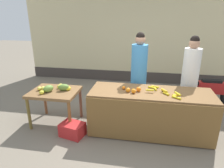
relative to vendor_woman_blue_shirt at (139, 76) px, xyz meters
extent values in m
plane|color=#756B5B|center=(-0.15, -0.64, -0.95)|extent=(24.00, 24.00, 0.00)
cube|color=beige|center=(-0.15, 2.46, 0.79)|extent=(7.48, 0.20, 3.48)
cube|color=#3F3833|center=(-0.15, 2.35, -0.77)|extent=(7.48, 0.04, 0.36)
cube|color=brown|center=(0.27, -0.64, -0.52)|extent=(2.29, 0.79, 0.85)
cube|color=brown|center=(0.27, -1.05, -0.52)|extent=(2.29, 0.03, 0.79)
cube|color=brown|center=(-1.67, -0.64, -0.24)|extent=(0.96, 0.77, 0.06)
cylinder|color=brown|center=(-2.10, -0.98, -0.61)|extent=(0.06, 0.06, 0.68)
cylinder|color=brown|center=(-1.25, -0.98, -0.61)|extent=(0.06, 0.06, 0.68)
cylinder|color=brown|center=(-2.10, -0.31, -0.61)|extent=(0.06, 0.06, 0.68)
cylinder|color=brown|center=(-1.25, -0.31, -0.61)|extent=(0.06, 0.06, 0.68)
cylinder|color=gold|center=(0.70, -0.90, -0.08)|extent=(0.15, 0.11, 0.04)
cylinder|color=gold|center=(0.71, -0.77, -0.08)|extent=(0.15, 0.07, 0.04)
cylinder|color=gold|center=(0.28, -0.47, -0.08)|extent=(0.15, 0.09, 0.04)
cylinder|color=gold|center=(0.35, -0.42, -0.08)|extent=(0.15, 0.09, 0.04)
cylinder|color=gold|center=(0.35, -0.54, -0.08)|extent=(0.06, 0.13, 0.04)
cylinder|color=yellow|center=(0.69, -0.81, -0.08)|extent=(0.14, 0.12, 0.04)
cylinder|color=gold|center=(0.52, -0.63, -0.08)|extent=(0.11, 0.14, 0.04)
cylinder|color=yellow|center=(0.53, -0.75, -0.08)|extent=(0.12, 0.12, 0.04)
cylinder|color=gold|center=(0.24, -0.70, -0.05)|extent=(0.14, 0.04, 0.04)
cylinder|color=gold|center=(0.72, -0.79, -0.05)|extent=(0.10, 0.15, 0.04)
cylinder|color=gold|center=(0.50, -0.67, -0.05)|extent=(0.11, 0.14, 0.04)
sphere|color=orange|center=(0.03, -0.68, -0.05)|extent=(0.09, 0.09, 0.09)
sphere|color=orange|center=(-0.25, -0.62, -0.06)|extent=(0.07, 0.07, 0.07)
sphere|color=orange|center=(-0.16, -0.75, -0.05)|extent=(0.08, 0.08, 0.08)
sphere|color=orange|center=(-0.05, -0.78, -0.05)|extent=(0.09, 0.09, 0.09)
ellipsoid|color=yellow|center=(-1.84, -0.86, -0.17)|extent=(0.13, 0.13, 0.08)
ellipsoid|color=#DACA41|center=(-1.63, -0.51, -0.17)|extent=(0.09, 0.11, 0.09)
ellipsoid|color=yellow|center=(-1.40, -0.57, -0.17)|extent=(0.13, 0.15, 0.08)
ellipsoid|color=yellow|center=(-1.82, -0.71, -0.17)|extent=(0.11, 0.09, 0.08)
ellipsoid|color=#E0D64B|center=(-1.62, -0.43, -0.17)|extent=(0.12, 0.11, 0.08)
ellipsoid|color=#E1D649|center=(-1.91, -0.66, -0.17)|extent=(0.09, 0.11, 0.08)
ellipsoid|color=#EAD24A|center=(-1.98, -0.68, -0.17)|extent=(0.09, 0.11, 0.08)
ellipsoid|color=#DEC949|center=(-1.79, -0.70, -0.17)|extent=(0.12, 0.11, 0.08)
ellipsoid|color=olive|center=(-1.49, -0.60, -0.14)|extent=(0.26, 0.21, 0.14)
ellipsoid|color=olive|center=(-1.76, -0.72, -0.14)|extent=(0.23, 0.26, 0.14)
cylinder|color=#33333D|center=(0.00, 0.00, -0.58)|extent=(0.29, 0.29, 0.73)
cylinder|color=#3F8CCC|center=(0.00, 0.00, 0.23)|extent=(0.34, 0.34, 0.89)
sphere|color=tan|center=(0.00, 0.00, 0.77)|extent=(0.21, 0.21, 0.21)
sphere|color=black|center=(0.00, 0.00, 0.84)|extent=(0.18, 0.18, 0.18)
cylinder|color=#33333D|center=(1.06, 0.01, -0.59)|extent=(0.29, 0.29, 0.71)
cylinder|color=white|center=(1.06, 0.01, 0.19)|extent=(0.34, 0.34, 0.87)
sphere|color=tan|center=(1.06, 0.01, 0.72)|extent=(0.21, 0.21, 0.21)
sphere|color=black|center=(1.06, 0.01, 0.79)|extent=(0.18, 0.18, 0.18)
torus|color=black|center=(1.37, 0.77, -0.62)|extent=(0.65, 0.09, 0.65)
cube|color=#A51919|center=(1.85, 0.77, -0.44)|extent=(0.80, 0.18, 0.28)
cube|color=black|center=(1.75, 0.77, -0.28)|extent=(0.44, 0.16, 0.08)
cube|color=red|center=(-1.17, -1.06, -0.82)|extent=(0.50, 0.42, 0.26)
ellipsoid|color=tan|center=(-0.95, 0.05, -0.69)|extent=(0.45, 0.43, 0.52)
camera|label=1|loc=(0.15, -4.19, 1.30)|focal=32.07mm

